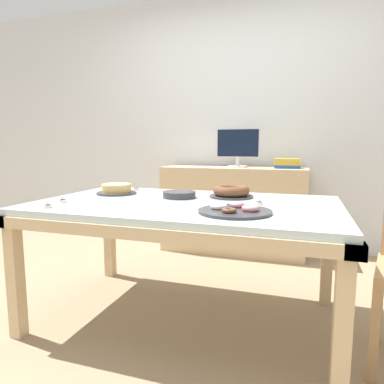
{
  "coord_description": "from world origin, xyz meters",
  "views": [
    {
      "loc": [
        0.65,
        -1.88,
        1.06
      ],
      "look_at": [
        0.04,
        -0.0,
        0.79
      ],
      "focal_mm": 32.0,
      "sensor_mm": 36.0,
      "label": 1
    }
  ],
  "objects_px": {
    "book_stack": "(287,163)",
    "cake_chocolate_round": "(117,189)",
    "tealight_centre": "(63,201)",
    "pastry_platter": "(235,210)",
    "computer_monitor": "(238,148)",
    "plate_stack": "(179,195)",
    "tealight_right_edge": "(136,189)",
    "tealight_near_front": "(48,206)",
    "tealight_near_cakes": "(259,203)",
    "cake_golden_bundt": "(231,192)"
  },
  "relations": [
    {
      "from": "tealight_right_edge",
      "to": "tealight_near_front",
      "type": "relative_size",
      "value": 1.0
    },
    {
      "from": "tealight_near_front",
      "to": "pastry_platter",
      "type": "bearing_deg",
      "value": 10.36
    },
    {
      "from": "cake_chocolate_round",
      "to": "tealight_right_edge",
      "type": "xyz_separation_m",
      "value": [
        0.04,
        0.21,
        -0.02
      ]
    },
    {
      "from": "tealight_right_edge",
      "to": "tealight_near_cakes",
      "type": "relative_size",
      "value": 1.0
    },
    {
      "from": "computer_monitor",
      "to": "tealight_right_edge",
      "type": "bearing_deg",
      "value": -118.02
    },
    {
      "from": "plate_stack",
      "to": "tealight_near_cakes",
      "type": "xyz_separation_m",
      "value": [
        0.52,
        -0.11,
        -0.01
      ]
    },
    {
      "from": "book_stack",
      "to": "cake_chocolate_round",
      "type": "xyz_separation_m",
      "value": [
        -1.07,
        -1.27,
        -0.13
      ]
    },
    {
      "from": "book_stack",
      "to": "tealight_near_front",
      "type": "height_order",
      "value": "book_stack"
    },
    {
      "from": "book_stack",
      "to": "computer_monitor",
      "type": "bearing_deg",
      "value": -179.83
    },
    {
      "from": "tealight_near_front",
      "to": "computer_monitor",
      "type": "bearing_deg",
      "value": 70.14
    },
    {
      "from": "tealight_centre",
      "to": "tealight_near_front",
      "type": "xyz_separation_m",
      "value": [
        0.04,
        -0.17,
        0.0
      ]
    },
    {
      "from": "computer_monitor",
      "to": "tealight_right_edge",
      "type": "height_order",
      "value": "computer_monitor"
    },
    {
      "from": "computer_monitor",
      "to": "tealight_right_edge",
      "type": "relative_size",
      "value": 10.6
    },
    {
      "from": "pastry_platter",
      "to": "tealight_near_front",
      "type": "bearing_deg",
      "value": -169.64
    },
    {
      "from": "computer_monitor",
      "to": "tealight_near_front",
      "type": "bearing_deg",
      "value": -109.86
    },
    {
      "from": "plate_stack",
      "to": "tealight_near_cakes",
      "type": "height_order",
      "value": "plate_stack"
    },
    {
      "from": "tealight_centre",
      "to": "pastry_platter",
      "type": "bearing_deg",
      "value": 0.31
    },
    {
      "from": "computer_monitor",
      "to": "plate_stack",
      "type": "distance_m",
      "value": 1.34
    },
    {
      "from": "cake_chocolate_round",
      "to": "tealight_near_cakes",
      "type": "xyz_separation_m",
      "value": [
        0.99,
        -0.14,
        -0.02
      ]
    },
    {
      "from": "cake_golden_bundt",
      "to": "pastry_platter",
      "type": "distance_m",
      "value": 0.51
    },
    {
      "from": "book_stack",
      "to": "plate_stack",
      "type": "relative_size",
      "value": 1.18
    },
    {
      "from": "book_stack",
      "to": "tealight_right_edge",
      "type": "xyz_separation_m",
      "value": [
        -1.03,
        -1.06,
        -0.15
      ]
    },
    {
      "from": "tealight_near_front",
      "to": "tealight_near_cakes",
      "type": "height_order",
      "value": "same"
    },
    {
      "from": "computer_monitor",
      "to": "book_stack",
      "type": "distance_m",
      "value": 0.49
    },
    {
      "from": "tealight_centre",
      "to": "computer_monitor",
      "type": "bearing_deg",
      "value": 67.07
    },
    {
      "from": "tealight_centre",
      "to": "tealight_right_edge",
      "type": "distance_m",
      "value": 0.65
    },
    {
      "from": "pastry_platter",
      "to": "plate_stack",
      "type": "xyz_separation_m",
      "value": [
        -0.43,
        0.38,
        0.01
      ]
    },
    {
      "from": "tealight_centre",
      "to": "tealight_right_edge",
      "type": "bearing_deg",
      "value": 76.52
    },
    {
      "from": "cake_golden_bundt",
      "to": "pastry_platter",
      "type": "relative_size",
      "value": 0.77
    },
    {
      "from": "book_stack",
      "to": "cake_golden_bundt",
      "type": "bearing_deg",
      "value": -103.55
    },
    {
      "from": "book_stack",
      "to": "tealight_right_edge",
      "type": "height_order",
      "value": "book_stack"
    },
    {
      "from": "computer_monitor",
      "to": "tealight_near_front",
      "type": "distance_m",
      "value": 2.0
    },
    {
      "from": "book_stack",
      "to": "cake_golden_bundt",
      "type": "relative_size",
      "value": 0.89
    },
    {
      "from": "cake_golden_bundt",
      "to": "tealight_near_cakes",
      "type": "distance_m",
      "value": 0.31
    },
    {
      "from": "plate_stack",
      "to": "tealight_right_edge",
      "type": "distance_m",
      "value": 0.5
    },
    {
      "from": "pastry_platter",
      "to": "tealight_centre",
      "type": "xyz_separation_m",
      "value": [
        -1.01,
        -0.01,
        -0.0
      ]
    },
    {
      "from": "tealight_centre",
      "to": "tealight_right_edge",
      "type": "xyz_separation_m",
      "value": [
        0.15,
        0.63,
        0.0
      ]
    },
    {
      "from": "tealight_near_front",
      "to": "tealight_near_cakes",
      "type": "bearing_deg",
      "value": 23.05
    },
    {
      "from": "tealight_centre",
      "to": "plate_stack",
      "type": "bearing_deg",
      "value": 33.39
    },
    {
      "from": "pastry_platter",
      "to": "tealight_near_front",
      "type": "distance_m",
      "value": 0.99
    },
    {
      "from": "cake_golden_bundt",
      "to": "tealight_right_edge",
      "type": "xyz_separation_m",
      "value": [
        -0.74,
        0.12,
        -0.02
      ]
    },
    {
      "from": "cake_chocolate_round",
      "to": "cake_golden_bundt",
      "type": "height_order",
      "value": "cake_golden_bundt"
    },
    {
      "from": "tealight_near_cakes",
      "to": "tealight_centre",
      "type": "bearing_deg",
      "value": -165.81
    },
    {
      "from": "book_stack",
      "to": "tealight_near_front",
      "type": "bearing_deg",
      "value": -121.45
    },
    {
      "from": "plate_stack",
      "to": "tealight_right_edge",
      "type": "bearing_deg",
      "value": 150.41
    },
    {
      "from": "plate_stack",
      "to": "tealight_near_cakes",
      "type": "bearing_deg",
      "value": -11.55
    },
    {
      "from": "tealight_centre",
      "to": "tealight_near_cakes",
      "type": "bearing_deg",
      "value": 14.19
    },
    {
      "from": "tealight_centre",
      "to": "tealight_near_front",
      "type": "relative_size",
      "value": 1.0
    },
    {
      "from": "computer_monitor",
      "to": "book_stack",
      "type": "bearing_deg",
      "value": 0.17
    },
    {
      "from": "computer_monitor",
      "to": "book_stack",
      "type": "height_order",
      "value": "computer_monitor"
    }
  ]
}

